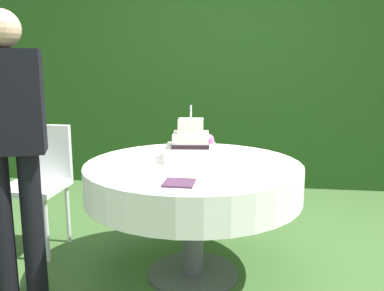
{
  "coord_description": "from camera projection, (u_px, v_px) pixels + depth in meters",
  "views": [
    {
      "loc": [
        0.3,
        -2.43,
        1.32
      ],
      "look_at": [
        -0.01,
        0.05,
        0.83
      ],
      "focal_mm": 38.8,
      "sensor_mm": 36.0,
      "label": 1
    }
  ],
  "objects": [
    {
      "name": "ground_plane",
      "position": [
        193.0,
        274.0,
        2.66
      ],
      "size": [
        20.0,
        20.0,
        0.0
      ],
      "primitive_type": "plane",
      "color": "#3D602D"
    },
    {
      "name": "foliage_hedge",
      "position": [
        218.0,
        69.0,
        4.58
      ],
      "size": [
        6.27,
        0.43,
        2.54
      ],
      "primitive_type": "cube",
      "color": "#234C19",
      "rests_on": "ground_plane"
    },
    {
      "name": "cake_table",
      "position": [
        193.0,
        181.0,
        2.54
      ],
      "size": [
        1.32,
        1.32,
        0.73
      ],
      "color": "#4C4C51",
      "rests_on": "ground_plane"
    },
    {
      "name": "wedding_cake",
      "position": [
        191.0,
        145.0,
        2.6
      ],
      "size": [
        0.34,
        0.34,
        0.34
      ],
      "color": "silver",
      "rests_on": "cake_table"
    },
    {
      "name": "serving_plate_near",
      "position": [
        256.0,
        177.0,
        2.18
      ],
      "size": [
        0.15,
        0.15,
        0.01
      ],
      "primitive_type": "cylinder",
      "color": "white",
      "rests_on": "cake_table"
    },
    {
      "name": "serving_plate_far",
      "position": [
        207.0,
        149.0,
        2.92
      ],
      "size": [
        0.15,
        0.15,
        0.01
      ],
      "primitive_type": "cylinder",
      "color": "white",
      "rests_on": "cake_table"
    },
    {
      "name": "serving_plate_left",
      "position": [
        227.0,
        172.0,
        2.28
      ],
      "size": [
        0.11,
        0.11,
        0.01
      ],
      "primitive_type": "cylinder",
      "color": "white",
      "rests_on": "cake_table"
    },
    {
      "name": "napkin_stack",
      "position": [
        179.0,
        183.0,
        2.08
      ],
      "size": [
        0.16,
        0.16,
        0.01
      ],
      "primitive_type": "cube",
      "rotation": [
        0.0,
        0.0,
        -0.02
      ],
      "color": "#4C2D47",
      "rests_on": "cake_table"
    },
    {
      "name": "garden_chair",
      "position": [
        39.0,
        175.0,
        2.99
      ],
      "size": [
        0.41,
        0.41,
        0.89
      ],
      "color": "white",
      "rests_on": "ground_plane"
    },
    {
      "name": "standing_person",
      "position": [
        10.0,
        139.0,
        2.22
      ],
      "size": [
        0.41,
        0.32,
        1.6
      ],
      "color": "black",
      "rests_on": "ground_plane"
    }
  ]
}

